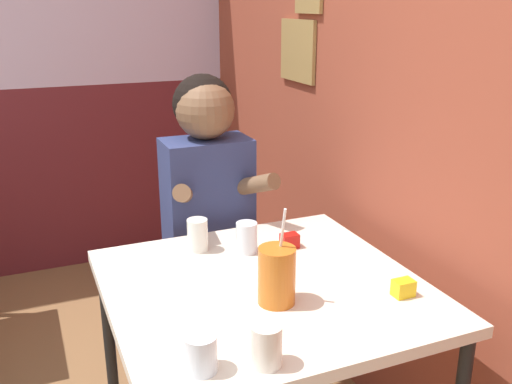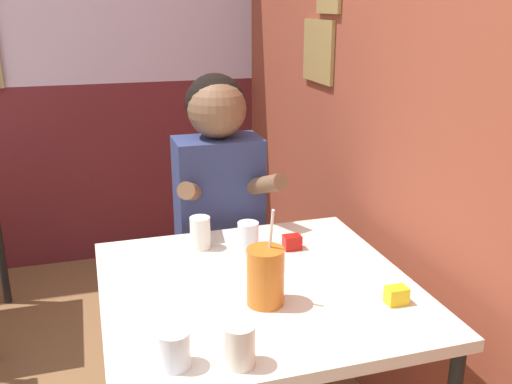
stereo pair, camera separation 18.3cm
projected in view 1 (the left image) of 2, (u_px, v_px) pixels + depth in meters
The scene contains 10 objects.
brick_wall_right at pixel (315, 51), 2.47m from camera, with size 0.08×4.34×2.70m.
main_table at pixel (264, 303), 1.75m from camera, with size 0.93×0.91×0.74m.
person_seated at pixel (208, 222), 2.30m from camera, with size 0.42×0.42×1.30m.
cocktail_pitcher at pixel (277, 276), 1.60m from camera, with size 0.11×0.11×0.29m.
glass_near_pitcher at pixel (201, 353), 1.31m from camera, with size 0.08×0.08×0.09m.
glass_center at pixel (198, 235), 1.95m from camera, with size 0.07×0.07×0.11m.
glass_far_side at pixel (266, 345), 1.33m from camera, with size 0.07×0.07×0.10m.
glass_by_brick at pixel (247, 238), 1.94m from camera, with size 0.07×0.07×0.11m.
condiment_ketchup at pixel (290, 241), 1.98m from camera, with size 0.06×0.04×0.05m.
condiment_mustard at pixel (403, 288), 1.65m from camera, with size 0.06×0.04×0.05m.
Camera 1 is at (0.08, -1.07, 1.55)m, focal length 40.00 mm.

